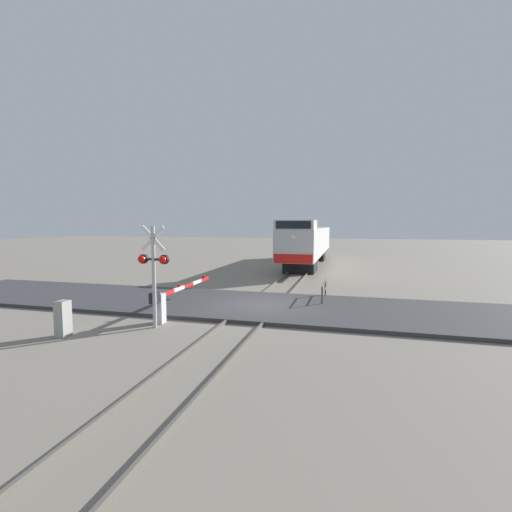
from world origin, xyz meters
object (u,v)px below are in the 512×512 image
Objects in this scene: locomotive at (308,243)px; crossing_signal at (153,265)px; crossing_gate at (168,300)px; utility_cabinet at (63,319)px; guard_railing at (324,290)px.

locomotive is 21.74m from crossing_signal.
crossing_gate is 3.76m from utility_cabinet.
crossing_gate is at bearing 96.45° from crossing_signal.
locomotive is 7.95× the size of guard_railing.
guard_railing is (5.68, 5.95, -1.68)m from crossing_signal.
guard_railing is at bearing 38.90° from crossing_gate.
locomotive reaches higher than crossing_signal.
locomotive is 15.85m from guard_railing.
crossing_signal is at bearing 35.25° from utility_cabinet.
crossing_signal is 0.70× the size of crossing_gate.
crossing_signal is at bearing -133.66° from guard_railing.
crossing_gate is at bearing 52.37° from utility_cabinet.
locomotive is at bearing 81.01° from crossing_gate.
crossing_gate is (-0.14, 1.25, -1.52)m from crossing_signal.
utility_cabinet reaches higher than guard_railing.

